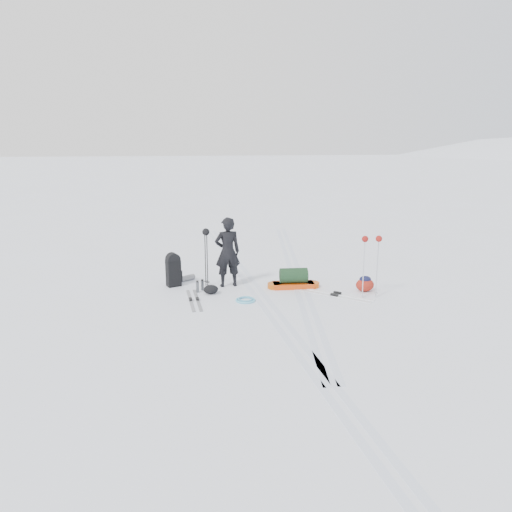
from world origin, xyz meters
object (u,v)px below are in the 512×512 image
object	(u,v)px
pulk_sled	(294,280)
expedition_rucksack	(175,270)
skier	(228,252)
ski_poles_black	(206,239)

from	to	relation	value
pulk_sled	expedition_rucksack	distance (m)	3.15
pulk_sled	skier	bearing A→B (deg)	169.70
pulk_sled	expedition_rucksack	xyz separation A→B (m)	(-3.07, 0.68, 0.22)
pulk_sled	expedition_rucksack	bearing A→B (deg)	170.84
skier	ski_poles_black	size ratio (longest dim) A/B	1.19
skier	expedition_rucksack	world-z (taller)	skier
skier	expedition_rucksack	size ratio (longest dim) A/B	2.05
skier	expedition_rucksack	xyz separation A→B (m)	(-1.38, 0.27, -0.51)
skier	ski_poles_black	distance (m)	0.66
pulk_sled	ski_poles_black	world-z (taller)	ski_poles_black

